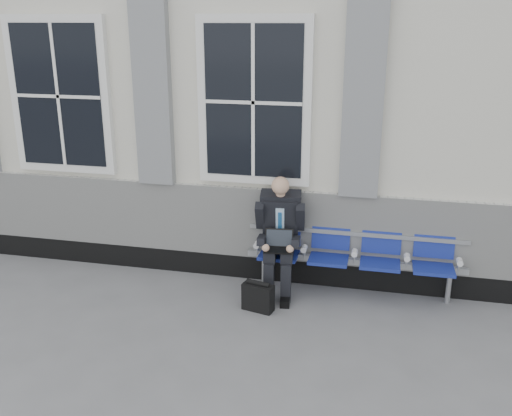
# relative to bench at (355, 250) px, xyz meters

# --- Properties ---
(ground) EXTENTS (70.00, 70.00, 0.00)m
(ground) POSITION_rel_bench_xyz_m (-1.61, -1.32, -0.55)
(ground) COLOR slate
(ground) RESTS_ON ground
(station_building) EXTENTS (14.40, 4.40, 4.49)m
(station_building) POSITION_rel_bench_xyz_m (-1.63, 2.15, 1.67)
(station_building) COLOR beige
(station_building) RESTS_ON ground
(bench) EXTENTS (2.60, 0.47, 0.91)m
(bench) POSITION_rel_bench_xyz_m (0.00, 0.00, 0.00)
(bench) COLOR #9EA0A3
(bench) RESTS_ON ground
(businessman) EXTENTS (0.61, 0.81, 1.44)m
(businessman) POSITION_rel_bench_xyz_m (-0.89, -0.14, 0.23)
(businessman) COLOR black
(businessman) RESTS_ON ground
(briefcase) EXTENTS (0.38, 0.23, 0.37)m
(briefcase) POSITION_rel_bench_xyz_m (-1.03, -0.69, -0.38)
(briefcase) COLOR black
(briefcase) RESTS_ON ground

